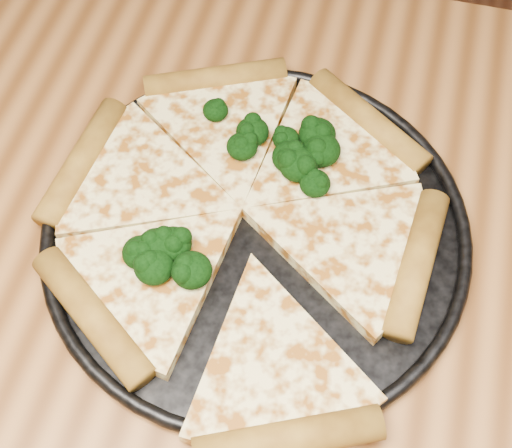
# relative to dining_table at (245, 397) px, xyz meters

# --- Properties ---
(dining_table) EXTENTS (1.20, 0.90, 0.75)m
(dining_table) POSITION_rel_dining_table_xyz_m (0.00, 0.00, 0.00)
(dining_table) COLOR #9C6230
(dining_table) RESTS_ON ground
(pizza_pan) EXTENTS (0.37, 0.37, 0.02)m
(pizza_pan) POSITION_rel_dining_table_xyz_m (-0.02, 0.11, 0.10)
(pizza_pan) COLOR black
(pizza_pan) RESTS_ON dining_table
(pizza) EXTENTS (0.34, 0.40, 0.03)m
(pizza) POSITION_rel_dining_table_xyz_m (-0.03, 0.12, 0.11)
(pizza) COLOR #FFEE9C
(pizza) RESTS_ON pizza_pan
(broccoli_florets) EXTENTS (0.15, 0.20, 0.03)m
(broccoli_florets) POSITION_rel_dining_table_xyz_m (-0.03, 0.14, 0.12)
(broccoli_florets) COLOR black
(broccoli_florets) RESTS_ON pizza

